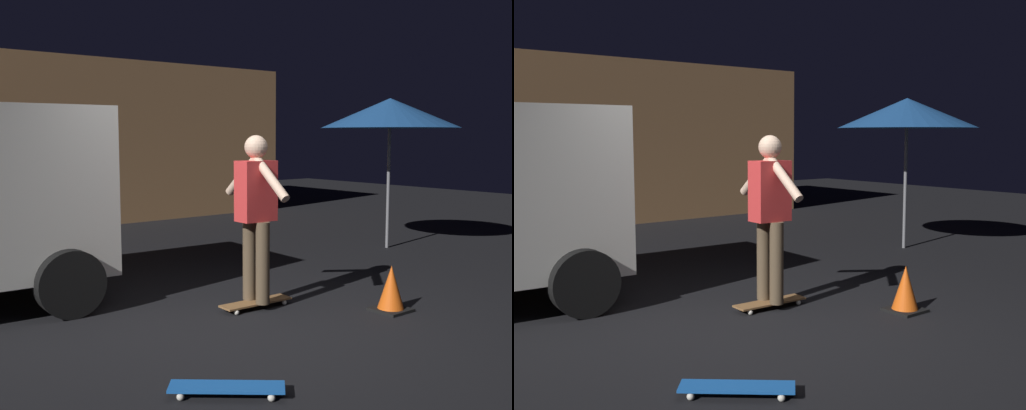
# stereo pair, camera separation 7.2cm
# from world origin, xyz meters

# --- Properties ---
(ground_plane) EXTENTS (28.00, 28.00, 0.00)m
(ground_plane) POSITION_xyz_m (0.00, 0.00, 0.00)
(ground_plane) COLOR black
(patio_umbrella) EXTENTS (2.10, 2.10, 2.30)m
(patio_umbrella) POSITION_xyz_m (4.14, 1.91, 2.07)
(patio_umbrella) COLOR slate
(patio_umbrella) RESTS_ON ground_plane
(skateboard_ridden) EXTENTS (0.79, 0.24, 0.07)m
(skateboard_ridden) POSITION_xyz_m (0.43, 0.56, 0.06)
(skateboard_ridden) COLOR olive
(skateboard_ridden) RESTS_ON ground_plane
(skateboard_spare) EXTENTS (0.72, 0.66, 0.07)m
(skateboard_spare) POSITION_xyz_m (-1.05, -0.96, 0.06)
(skateboard_spare) COLOR #1959B2
(skateboard_spare) RESTS_ON ground_plane
(skater) EXTENTS (0.39, 0.98, 1.67)m
(skater) POSITION_xyz_m (0.43, 0.56, 1.04)
(skater) COLOR brown
(skater) RESTS_ON skateboard_ridden
(traffic_cone) EXTENTS (0.34, 0.34, 0.46)m
(traffic_cone) POSITION_xyz_m (1.40, -0.37, 0.21)
(traffic_cone) COLOR black
(traffic_cone) RESTS_ON ground_plane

